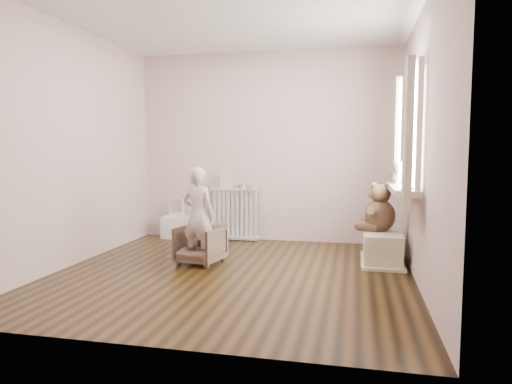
% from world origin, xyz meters
% --- Properties ---
extents(floor, '(3.60, 3.60, 0.01)m').
position_xyz_m(floor, '(0.00, 0.00, 0.00)').
color(floor, black).
rests_on(floor, ground).
extents(ceiling, '(3.60, 3.60, 0.01)m').
position_xyz_m(ceiling, '(0.00, 0.00, 2.60)').
color(ceiling, white).
rests_on(ceiling, ground).
extents(back_wall, '(3.60, 0.02, 2.60)m').
position_xyz_m(back_wall, '(0.00, 1.80, 1.30)').
color(back_wall, beige).
rests_on(back_wall, ground).
extents(front_wall, '(3.60, 0.02, 2.60)m').
position_xyz_m(front_wall, '(0.00, -1.80, 1.30)').
color(front_wall, beige).
rests_on(front_wall, ground).
extents(left_wall, '(0.02, 3.60, 2.60)m').
position_xyz_m(left_wall, '(-1.80, 0.00, 1.30)').
color(left_wall, beige).
rests_on(left_wall, ground).
extents(right_wall, '(0.02, 3.60, 2.60)m').
position_xyz_m(right_wall, '(1.80, 0.00, 1.30)').
color(right_wall, beige).
rests_on(right_wall, ground).
extents(window, '(0.03, 0.90, 1.10)m').
position_xyz_m(window, '(1.76, 0.30, 1.45)').
color(window, white).
rests_on(window, right_wall).
extents(window_sill, '(0.22, 1.10, 0.06)m').
position_xyz_m(window_sill, '(1.67, 0.30, 0.87)').
color(window_sill, silver).
rests_on(window_sill, right_wall).
extents(curtain_left, '(0.06, 0.26, 1.30)m').
position_xyz_m(curtain_left, '(1.65, -0.27, 1.39)').
color(curtain_left, beige).
rests_on(curtain_left, right_wall).
extents(curtain_right, '(0.06, 0.26, 1.30)m').
position_xyz_m(curtain_right, '(1.65, 0.87, 1.39)').
color(curtain_right, beige).
rests_on(curtain_right, right_wall).
extents(radiator, '(0.69, 0.13, 0.73)m').
position_xyz_m(radiator, '(-0.43, 1.68, 0.39)').
color(radiator, silver).
rests_on(radiator, floor).
extents(paper_doll, '(0.16, 0.01, 0.27)m').
position_xyz_m(paper_doll, '(-0.54, 1.68, 0.86)').
color(paper_doll, beige).
rests_on(paper_doll, radiator).
extents(tin_a, '(0.10, 0.10, 0.06)m').
position_xyz_m(tin_a, '(-0.31, 1.68, 0.76)').
color(tin_a, '#A59E8C').
rests_on(tin_a, radiator).
extents(tin_b, '(0.09, 0.09, 0.05)m').
position_xyz_m(tin_b, '(-0.20, 1.68, 0.75)').
color(tin_b, '#A59E8C').
rests_on(tin_b, radiator).
extents(toy_vanity, '(0.36, 0.26, 0.57)m').
position_xyz_m(toy_vanity, '(-1.30, 1.65, 0.28)').
color(toy_vanity, silver).
rests_on(toy_vanity, floor).
extents(armchair, '(0.54, 0.55, 0.42)m').
position_xyz_m(armchair, '(-0.45, 0.31, 0.21)').
color(armchair, brown).
rests_on(armchair, floor).
extents(child, '(0.43, 0.33, 1.05)m').
position_xyz_m(child, '(-0.45, 0.26, 0.55)').
color(child, beige).
rests_on(child, armchair).
extents(toy_bench, '(0.40, 0.75, 0.35)m').
position_xyz_m(toy_bench, '(1.52, 0.79, 0.20)').
color(toy_bench, beige).
rests_on(toy_bench, floor).
extents(teddy_bear, '(0.51, 0.43, 0.54)m').
position_xyz_m(teddy_bear, '(1.49, 0.85, 0.67)').
color(teddy_bear, '#3D281A').
rests_on(teddy_bear, toy_bench).
extents(plush_cat, '(0.23, 0.31, 0.24)m').
position_xyz_m(plush_cat, '(1.66, 0.69, 1.00)').
color(plush_cat, slate).
rests_on(plush_cat, window_sill).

